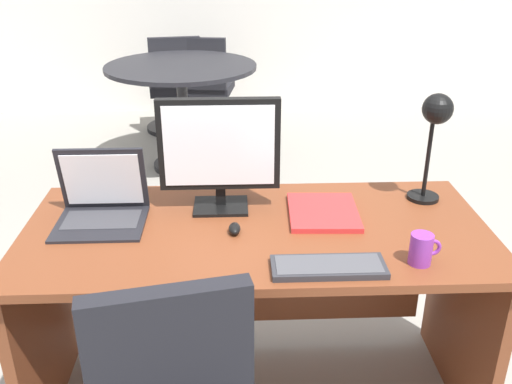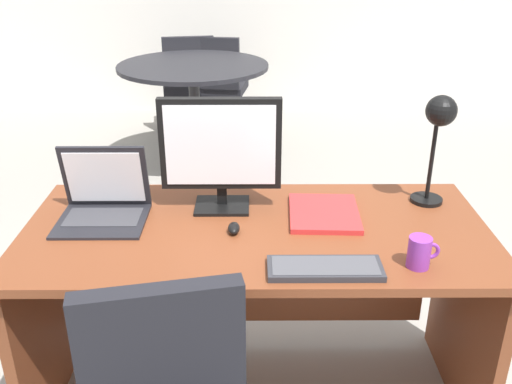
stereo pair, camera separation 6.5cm
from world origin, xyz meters
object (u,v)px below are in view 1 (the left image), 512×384
at_px(desk_lamp, 435,124).
at_px(meeting_chair_far, 176,94).
at_px(book, 323,212).
at_px(meeting_chair_near, 205,94).
at_px(mouse, 235,229).
at_px(laptop, 102,198).
at_px(desk, 256,276).
at_px(monitor, 219,149).
at_px(coffee_mug, 422,249).
at_px(meeting_table, 182,91).
at_px(keyboard, 328,267).

bearing_deg(desk_lamp, meeting_chair_far, 111.63).
distance_m(book, meeting_chair_near, 3.29).
bearing_deg(mouse, laptop, 163.77).
height_order(desk_lamp, meeting_chair_near, desk_lamp).
relative_size(desk, monitor, 3.73).
bearing_deg(coffee_mug, desk, 148.51).
xyz_separation_m(meeting_table, meeting_chair_near, (0.13, 0.88, -0.25)).
bearing_deg(meeting_chair_far, laptop, -89.27).
bearing_deg(laptop, coffee_mug, -18.88).
relative_size(laptop, meeting_chair_near, 0.35).
relative_size(meeting_chair_near, meeting_chair_far, 0.99).
xyz_separation_m(keyboard, meeting_table, (-0.66, 2.70, -0.15)).
bearing_deg(coffee_mug, laptop, 161.12).
height_order(desk, keyboard, keyboard).
xyz_separation_m(laptop, meeting_chair_far, (-0.04, 3.20, -0.47)).
bearing_deg(desk, monitor, 138.60).
distance_m(monitor, book, 0.44).
xyz_separation_m(keyboard, coffee_mug, (0.29, 0.03, 0.04)).
height_order(monitor, keyboard, monitor).
height_order(desk, mouse, mouse).
distance_m(monitor, meeting_chair_near, 3.21).
relative_size(desk_lamp, coffee_mug, 4.20).
relative_size(monitor, book, 1.43).
bearing_deg(book, desk_lamp, 12.97).
xyz_separation_m(laptop, meeting_table, (0.10, 2.32, -0.22)).
bearing_deg(keyboard, mouse, 138.96).
xyz_separation_m(desk_lamp, meeting_chair_near, (-0.97, 3.12, -0.71)).
bearing_deg(meeting_chair_near, meeting_chair_far, -179.81).
distance_m(desk_lamp, meeting_table, 2.54).
xyz_separation_m(desk, coffee_mug, (0.50, -0.30, 0.28)).
relative_size(desk_lamp, book, 1.39).
bearing_deg(mouse, meeting_chair_near, 94.19).
xyz_separation_m(monitor, meeting_table, (-0.32, 2.26, -0.38)).
height_order(keyboard, meeting_table, meeting_table).
bearing_deg(meeting_chair_near, laptop, -94.01).
bearing_deg(book, meeting_chair_near, 100.02).
height_order(monitor, laptop, monitor).
relative_size(desk, meeting_chair_far, 1.84).
height_order(desk_lamp, book, desk_lamp).
xyz_separation_m(desk_lamp, meeting_chair_far, (-1.24, 3.12, -0.70)).
relative_size(laptop, mouse, 4.27).
relative_size(book, meeting_chair_near, 0.35).
height_order(coffee_mug, meeting_chair_near, meeting_chair_near).
bearing_deg(laptop, desk_lamp, 3.89).
xyz_separation_m(mouse, meeting_chair_far, (-0.51, 3.34, -0.41)).
bearing_deg(meeting_chair_far, book, -75.46).
bearing_deg(meeting_chair_near, desk, -84.37).
height_order(coffee_mug, meeting_chair_far, meeting_chair_far).
bearing_deg(monitor, mouse, -75.79).
bearing_deg(book, meeting_chair_far, 104.54).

